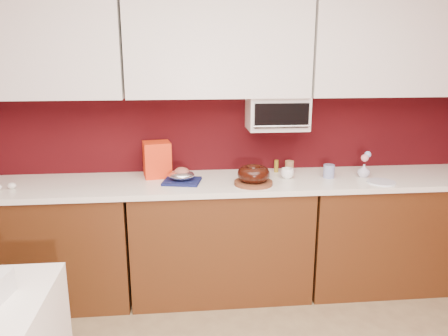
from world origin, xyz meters
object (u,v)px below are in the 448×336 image
at_px(toaster_oven, 277,113).
at_px(pandoro_box, 157,159).
at_px(blue_jar, 329,171).
at_px(coffee_mug, 287,172).
at_px(foil_ham_nest, 182,175).
at_px(flower_vase, 364,170).
at_px(bundt_cake, 254,174).

distance_m(toaster_oven, pandoro_box, 0.98).
relative_size(toaster_oven, blue_jar, 4.50).
bearing_deg(coffee_mug, pandoro_box, 171.60).
bearing_deg(toaster_oven, foil_ham_nest, -165.07).
bearing_deg(foil_ham_nest, coffee_mug, 2.75).
relative_size(blue_jar, flower_vase, 0.89).
height_order(bundt_cake, foil_ham_nest, bundt_cake).
relative_size(coffee_mug, flower_vase, 0.84).
height_order(foil_ham_nest, coffee_mug, coffee_mug).
xyz_separation_m(bundt_cake, pandoro_box, (-0.69, 0.28, 0.05)).
distance_m(toaster_oven, bundt_cake, 0.54).
bearing_deg(flower_vase, bundt_cake, -172.00).
relative_size(foil_ham_nest, blue_jar, 1.86).
relative_size(bundt_cake, flower_vase, 2.07).
bearing_deg(toaster_oven, bundt_cake, -126.92).
height_order(pandoro_box, flower_vase, pandoro_box).
distance_m(foil_ham_nest, blue_jar, 1.11).
height_order(bundt_cake, coffee_mug, bundt_cake).
distance_m(bundt_cake, flower_vase, 0.88).
xyz_separation_m(blue_jar, flower_vase, (0.27, -0.01, 0.01)).
relative_size(foil_ham_nest, flower_vase, 1.67).
distance_m(pandoro_box, flower_vase, 1.57).
xyz_separation_m(foil_ham_nest, pandoro_box, (-0.18, 0.18, 0.08)).
xyz_separation_m(foil_ham_nest, blue_jar, (1.11, 0.03, -0.01)).
distance_m(foil_ham_nest, coffee_mug, 0.79).
xyz_separation_m(toaster_oven, bundt_cake, (-0.22, -0.30, -0.40)).
bearing_deg(blue_jar, pandoro_box, 173.14).
height_order(pandoro_box, coffee_mug, pandoro_box).
height_order(toaster_oven, bundt_cake, toaster_oven).
bearing_deg(toaster_oven, pandoro_box, -179.15).
relative_size(pandoro_box, blue_jar, 2.69).
bearing_deg(bundt_cake, pandoro_box, 157.83).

